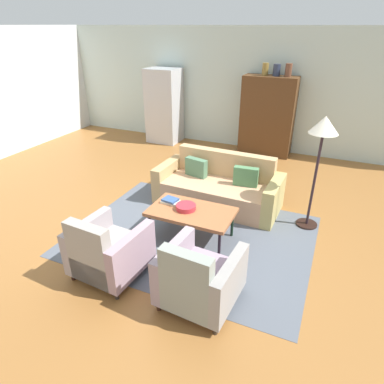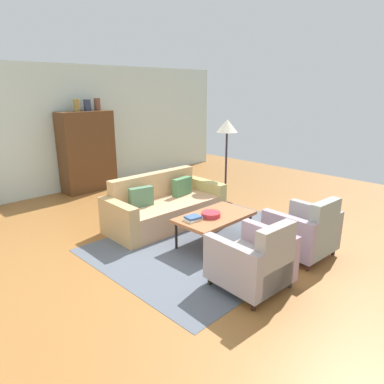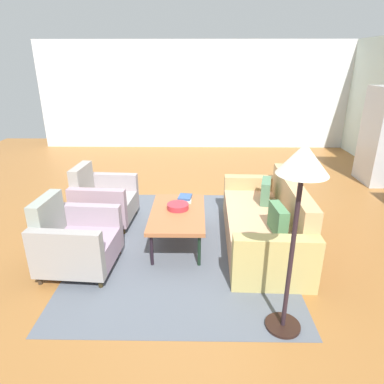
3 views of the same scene
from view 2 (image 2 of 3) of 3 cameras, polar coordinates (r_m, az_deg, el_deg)
ground_plane at (r=5.24m, az=-1.23°, el=-9.36°), size 11.87×11.87×0.00m
wall_back at (r=8.30m, az=-22.03°, el=9.29°), size 9.89×0.12×2.80m
area_rug at (r=5.47m, az=3.22°, el=-8.16°), size 3.40×2.60×0.01m
couch at (r=6.12m, az=-4.67°, el=-2.55°), size 2.13×0.97×0.86m
coffee_table at (r=5.28m, az=3.70°, el=-4.20°), size 1.20×0.70×0.46m
armchair_left at (r=4.22m, az=10.27°, el=-11.22°), size 0.85×0.85×0.88m
armchair_right at (r=5.17m, az=17.98°, el=-6.40°), size 0.85×0.85×0.88m
fruit_bowl at (r=5.19m, az=3.10°, el=-3.68°), size 0.29×0.29×0.07m
book_stack at (r=5.05m, az=0.17°, el=-4.32°), size 0.25×0.20×0.06m
cabinet at (r=8.33m, az=-16.77°, el=6.33°), size 1.20×0.51×1.80m
vase_tall at (r=8.15m, az=-18.31°, el=13.30°), size 0.14×0.14×0.26m
vase_round at (r=8.27m, az=-16.74°, el=13.43°), size 0.16×0.16×0.25m
vase_small at (r=8.39m, az=-15.21°, el=13.66°), size 0.14×0.14×0.27m
floor_lamp at (r=6.81m, az=5.72°, el=9.41°), size 0.40×0.40×1.72m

